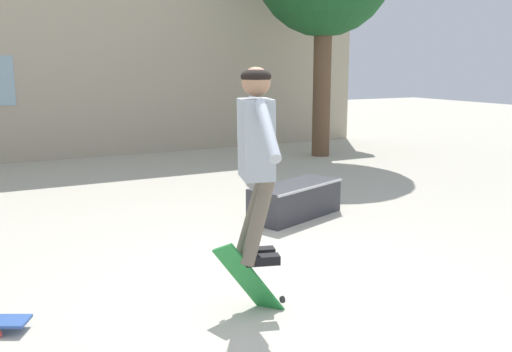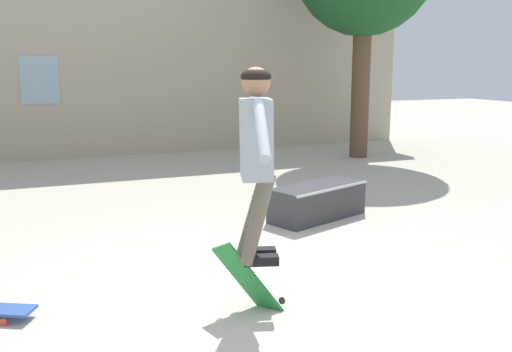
# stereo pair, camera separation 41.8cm
# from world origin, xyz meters

# --- Properties ---
(ground_plane) EXTENTS (40.00, 40.00, 0.00)m
(ground_plane) POSITION_xyz_m (0.00, 0.00, 0.00)
(ground_plane) COLOR beige
(building_backdrop) EXTENTS (13.39, 0.52, 5.76)m
(building_backdrop) POSITION_xyz_m (-0.03, 7.85, 2.32)
(building_backdrop) COLOR #B7A88E
(building_backdrop) RESTS_ON ground_plane
(skate_ledge) EXTENTS (1.34, 0.91, 0.41)m
(skate_ledge) POSITION_xyz_m (1.40, 1.95, 0.21)
(skate_ledge) COLOR #38383D
(skate_ledge) RESTS_ON ground_plane
(skater) EXTENTS (0.46, 1.29, 1.44)m
(skater) POSITION_xyz_m (-0.23, -0.15, 1.23)
(skater) COLOR #9EA8B2
(skateboard_flipping) EXTENTS (0.55, 0.29, 0.72)m
(skateboard_flipping) POSITION_xyz_m (-0.29, -0.19, 0.21)
(skateboard_flipping) COLOR #237F38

